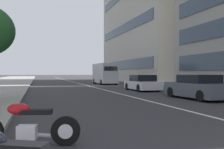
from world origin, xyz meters
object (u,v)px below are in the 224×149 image
car_mid_block_traffic (197,88)px  delivery_van_ahead (105,73)px  car_following_behind (142,83)px  motorcycle_under_tarp (25,125)px

car_mid_block_traffic → delivery_van_ahead: delivery_van_ahead is taller
car_following_behind → motorcycle_under_tarp: bearing=149.4°
car_following_behind → delivery_van_ahead: bearing=0.9°
delivery_van_ahead → motorcycle_under_tarp: bearing=161.6°
motorcycle_under_tarp → car_following_behind: motorcycle_under_tarp is taller
car_mid_block_traffic → car_following_behind: car_mid_block_traffic is taller
motorcycle_under_tarp → delivery_van_ahead: 28.19m
motorcycle_under_tarp → car_mid_block_traffic: 11.56m
delivery_van_ahead → car_following_behind: bearing=179.8°
car_mid_block_traffic → delivery_van_ahead: 19.66m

